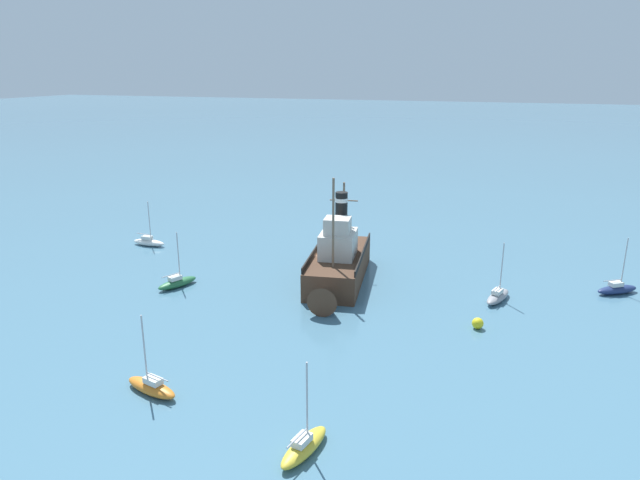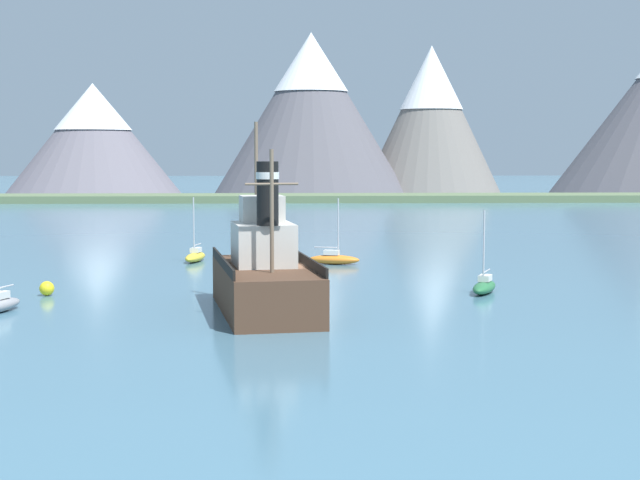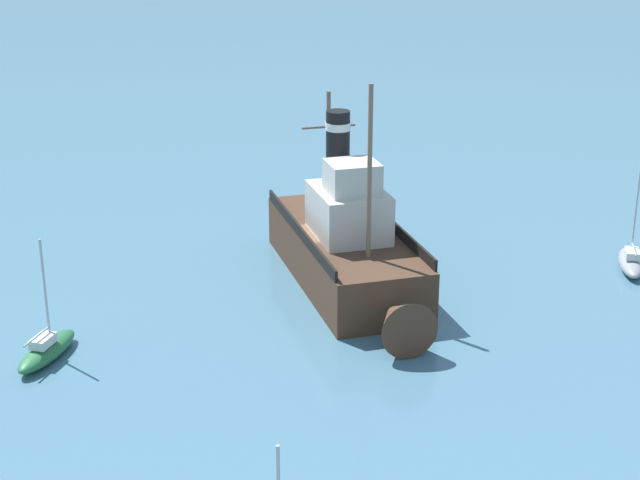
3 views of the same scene
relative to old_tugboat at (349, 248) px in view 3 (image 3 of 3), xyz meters
The scene contains 4 objects.
ground_plane 2.10m from the old_tugboat, 35.69° to the right, with size 600.00×600.00×0.00m, color #477289.
old_tugboat is the anchor object (origin of this frame).
sailboat_grey 13.82m from the old_tugboat, behind, with size 2.24×3.95×4.90m.
sailboat_green 14.19m from the old_tugboat, 24.44° to the left, with size 2.52×3.92×4.90m.
Camera 3 is at (5.90, 41.85, 17.67)m, focal length 55.00 mm.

